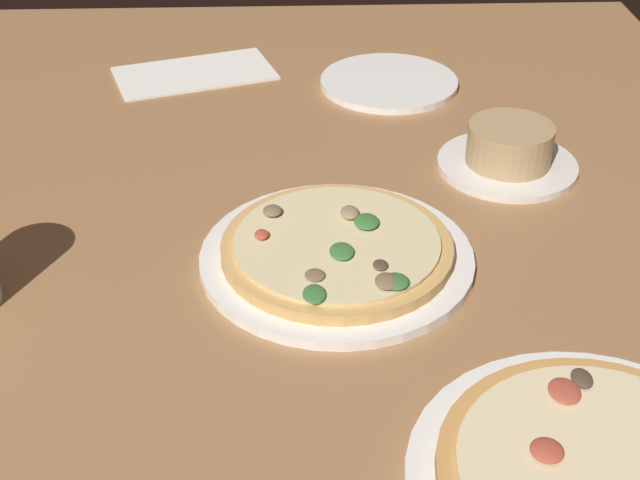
{
  "coord_description": "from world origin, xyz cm",
  "views": [
    {
      "loc": [
        69.01,
        -0.98,
        53.72
      ],
      "look_at": [
        -0.62,
        1.64,
        7.0
      ],
      "focal_mm": 49.88,
      "sensor_mm": 36.0,
      "label": 1
    }
  ],
  "objects_px": {
    "paper_menu": "(195,73)",
    "side_plate": "(389,82)",
    "pizza_main": "(337,252)",
    "ramekin_on_saucer": "(509,151)",
    "pizza_side": "(604,480)"
  },
  "relations": [
    {
      "from": "side_plate",
      "to": "paper_menu",
      "type": "height_order",
      "value": "side_plate"
    },
    {
      "from": "side_plate",
      "to": "paper_menu",
      "type": "xyz_separation_m",
      "value": [
        -0.05,
        -0.27,
        -0.0
      ]
    },
    {
      "from": "ramekin_on_saucer",
      "to": "side_plate",
      "type": "height_order",
      "value": "ramekin_on_saucer"
    },
    {
      "from": "ramekin_on_saucer",
      "to": "paper_menu",
      "type": "distance_m",
      "value": 0.47
    },
    {
      "from": "pizza_main",
      "to": "side_plate",
      "type": "relative_size",
      "value": 1.42
    },
    {
      "from": "pizza_main",
      "to": "side_plate",
      "type": "distance_m",
      "value": 0.42
    },
    {
      "from": "side_plate",
      "to": "paper_menu",
      "type": "bearing_deg",
      "value": -100.05
    },
    {
      "from": "paper_menu",
      "to": "side_plate",
      "type": "bearing_deg",
      "value": 61.94
    },
    {
      "from": "pizza_main",
      "to": "paper_menu",
      "type": "bearing_deg",
      "value": -159.29
    },
    {
      "from": "pizza_main",
      "to": "ramekin_on_saucer",
      "type": "height_order",
      "value": "ramekin_on_saucer"
    },
    {
      "from": "paper_menu",
      "to": "pizza_main",
      "type": "bearing_deg",
      "value": 2.71
    },
    {
      "from": "ramekin_on_saucer",
      "to": "side_plate",
      "type": "distance_m",
      "value": 0.26
    },
    {
      "from": "pizza_main",
      "to": "pizza_side",
      "type": "height_order",
      "value": "same"
    },
    {
      "from": "pizza_side",
      "to": "ramekin_on_saucer",
      "type": "relative_size",
      "value": 1.74
    },
    {
      "from": "pizza_side",
      "to": "side_plate",
      "type": "distance_m",
      "value": 0.71
    }
  ]
}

